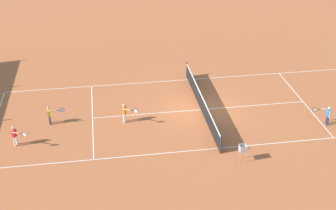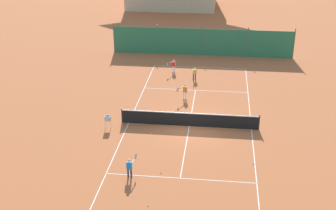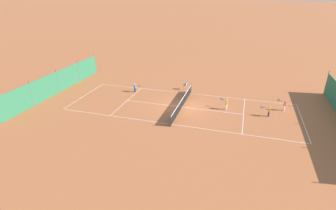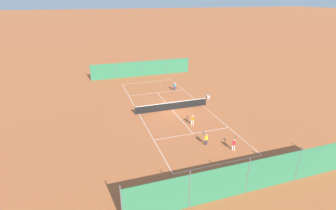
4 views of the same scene
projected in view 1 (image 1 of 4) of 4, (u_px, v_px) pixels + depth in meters
ground_plane at (201, 110)px, 27.80m from camera, size 600.00×600.00×0.00m
court_line_markings at (201, 110)px, 27.80m from camera, size 8.25×23.85×0.01m
tennis_net at (201, 102)px, 27.55m from camera, size 9.18×0.08×1.06m
player_near_baseline at (327, 114)px, 26.01m from camera, size 0.45×0.95×1.14m
player_near_service at (125, 112)px, 26.22m from camera, size 0.75×0.86×1.17m
player_far_baseline at (15, 135)px, 24.18m from camera, size 0.72×0.85×1.13m
player_far_service at (50, 114)px, 26.08m from camera, size 0.37×0.97×1.11m
tennis_ball_alley_right at (49, 140)px, 24.91m from camera, size 0.07×0.07×0.07m
tennis_ball_mid_court at (252, 75)px, 31.86m from camera, size 0.07×0.07×0.07m
tennis_ball_by_net_left at (305, 111)px, 27.64m from camera, size 0.07×0.07×0.07m
tennis_ball_by_net_right at (235, 128)px, 25.94m from camera, size 0.07×0.07×0.07m
tennis_ball_alley_left at (27, 133)px, 25.53m from camera, size 0.07×0.07×0.07m
ball_hopper at (243, 149)px, 23.04m from camera, size 0.36×0.36×0.89m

